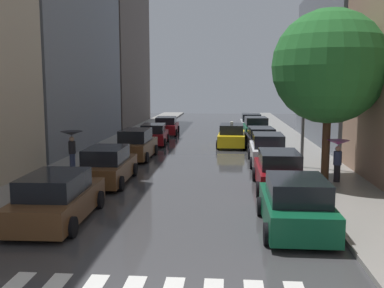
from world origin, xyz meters
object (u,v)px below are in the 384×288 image
object	(u,v)px
parked_car_left_third	(136,145)
pedestrian_foreground	(338,152)
parked_car_left_second	(107,166)
parked_car_right_fourth	(261,139)
taxi_midroad	(232,136)
parked_car_right_fifth	(256,128)
parked_car_right_second	(278,171)
parked_car_right_sixth	(251,123)
parked_car_right_nearest	(296,205)
lamp_post_right	(304,85)
parked_car_left_fifth	(166,126)
parked_car_right_third	(267,150)
street_tree_right	(329,67)
parked_car_left_nearest	(57,199)
parked_car_left_fourth	(154,135)
pedestrian_by_kerb	(72,141)

from	to	relation	value
parked_car_left_third	pedestrian_foreground	world-z (taller)	pedestrian_foreground
parked_car_left_second	parked_car_right_fourth	distance (m)	13.37
parked_car_right_fourth	pedestrian_foreground	distance (m)	10.82
parked_car_left_third	taxi_midroad	size ratio (longest dim) A/B	0.97
parked_car_right_fifth	parked_car_right_second	bearing A→B (deg)	177.59
parked_car_right_sixth	parked_car_right_fourth	bearing A→B (deg)	-179.94
parked_car_right_nearest	parked_car_right_sixth	xyz separation A→B (m)	(0.11, 28.49, 0.01)
parked_car_right_nearest	parked_car_right_fifth	distance (m)	23.12
parked_car_right_nearest	lamp_post_right	distance (m)	10.61
lamp_post_right	parked_car_left_fifth	bearing A→B (deg)	120.97
parked_car_right_third	street_tree_right	bearing A→B (deg)	-153.53
parked_car_right_second	lamp_post_right	bearing A→B (deg)	-21.04
parked_car_right_second	parked_car_right_nearest	bearing A→B (deg)	179.42
parked_car_left_nearest	taxi_midroad	distance (m)	19.02
parked_car_left_fourth	lamp_post_right	xyz separation A→B (m)	(9.39, -9.01, 3.70)
parked_car_left_nearest	parked_car_right_fourth	world-z (taller)	parked_car_left_nearest
parked_car_right_third	parked_car_right_fourth	distance (m)	5.48
parked_car_left_fourth	parked_car_left_third	bearing A→B (deg)	177.03
parked_car_right_sixth	lamp_post_right	size ratio (longest dim) A/B	0.60
parked_car_right_fourth	pedestrian_by_kerb	world-z (taller)	pedestrian_by_kerb
parked_car_left_second	street_tree_right	size ratio (longest dim) A/B	0.60
parked_car_left_fourth	parked_car_right_nearest	size ratio (longest dim) A/B	1.00
parked_car_left_nearest	street_tree_right	world-z (taller)	street_tree_right
parked_car_left_nearest	parked_car_left_fourth	size ratio (longest dim) A/B	1.11
parked_car_left_fifth	street_tree_right	size ratio (longest dim) A/B	0.59
parked_car_right_fourth	pedestrian_by_kerb	distance (m)	13.36
pedestrian_by_kerb	lamp_post_right	size ratio (longest dim) A/B	0.26
pedestrian_foreground	parked_car_left_second	bearing A→B (deg)	44.08
parked_car_right_nearest	parked_car_right_third	xyz separation A→B (m)	(0.14, 11.39, 0.02)
parked_car_left_second	parked_car_left_fourth	distance (m)	12.85
parked_car_right_sixth	lamp_post_right	bearing A→B (deg)	-175.07
parked_car_left_third	parked_car_right_fourth	xyz separation A→B (m)	(7.78, 4.29, -0.10)
parked_car_right_second	parked_car_left_second	bearing A→B (deg)	85.99
parked_car_left_third	parked_car_right_sixth	bearing A→B (deg)	-24.98
parked_car_right_second	parked_car_right_third	bearing A→B (deg)	-0.39
parked_car_left_nearest	parked_car_left_second	world-z (taller)	parked_car_left_second
parked_car_left_second	parked_car_right_fourth	world-z (taller)	parked_car_left_second
parked_car_right_nearest	parked_car_right_fourth	distance (m)	16.87
parked_car_left_fifth	street_tree_right	world-z (taller)	street_tree_right
pedestrian_by_kerb	street_tree_right	xyz separation A→B (m)	(12.41, -1.50, 3.63)
parked_car_left_third	parked_car_left_fourth	xyz separation A→B (m)	(0.02, 6.24, -0.11)
parked_car_left_second	parked_car_left_fifth	size ratio (longest dim) A/B	1.02
street_tree_right	parked_car_left_third	bearing A→B (deg)	149.95
parked_car_right_fourth	pedestrian_foreground	world-z (taller)	pedestrian_foreground
parked_car_right_nearest	street_tree_right	bearing A→B (deg)	-18.79
parked_car_right_third	parked_car_left_nearest	bearing A→B (deg)	145.59
pedestrian_by_kerb	parked_car_left_fifth	bearing A→B (deg)	143.73
parked_car_right_fourth	parked_car_right_fifth	xyz separation A→B (m)	(0.05, 6.25, 0.10)
parked_car_left_fourth	parked_car_right_fifth	distance (m)	8.91
parked_car_left_fourth	street_tree_right	world-z (taller)	street_tree_right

